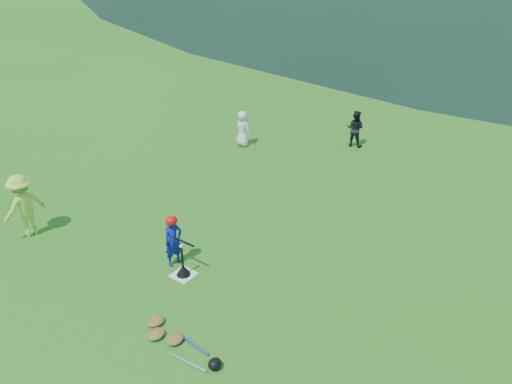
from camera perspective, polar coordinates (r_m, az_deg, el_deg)
ground at (r=10.70m, az=-8.26°, el=-9.38°), size 120.00×120.00×0.00m
home_plate at (r=10.69m, az=-8.26°, el=-9.34°), size 0.45×0.45×0.02m
baseball at (r=10.26m, az=-8.54°, el=-6.13°), size 0.08×0.08×0.08m
batter_child at (r=10.71m, az=-9.43°, el=-5.55°), size 0.36×0.47×1.17m
adult_coach at (r=12.63m, az=-25.02°, el=-1.43°), size 0.59×1.01×1.55m
fielder_a at (r=16.31m, az=-1.55°, el=7.25°), size 0.61×0.43×1.17m
fielder_b at (r=16.59m, az=11.24°, el=7.13°), size 0.65×0.55×1.20m
batting_tee at (r=10.62m, az=-8.30°, el=-8.83°), size 0.30×0.30×0.68m
batter_gear at (r=10.44m, az=-9.54°, el=-3.45°), size 0.73×0.26×0.53m
equipment_pile at (r=9.24m, az=-9.30°, el=-16.27°), size 1.80×0.56×0.19m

